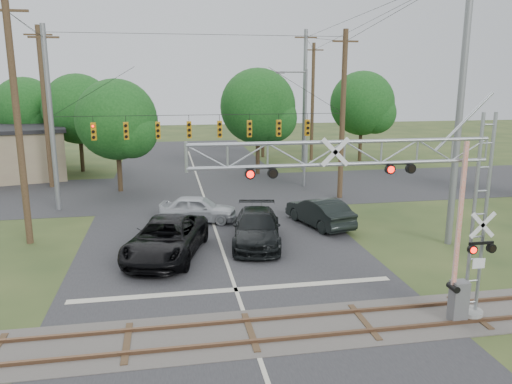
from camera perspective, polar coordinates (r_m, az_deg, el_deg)
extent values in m
plane|color=#283B1B|center=(15.55, 0.69, -19.30)|extent=(160.00, 160.00, 0.00)
cube|color=#29292C|center=(24.50, -3.79, -6.91)|extent=(14.00, 90.00, 0.02)
cube|color=#29292C|center=(37.92, -6.21, 0.17)|extent=(90.00, 12.00, 0.02)
cube|color=#4C4742|center=(17.24, -0.63, -15.76)|extent=(90.00, 3.20, 0.05)
cube|color=brown|center=(16.58, -0.19, -16.72)|extent=(90.00, 0.12, 0.14)
cube|color=brown|center=(17.83, -1.03, -14.47)|extent=(90.00, 0.12, 0.14)
cylinder|color=gray|center=(19.65, 23.19, -12.67)|extent=(0.90, 0.90, 0.30)
cube|color=silver|center=(18.66, 24.10, -7.47)|extent=(0.45, 0.03, 0.35)
cube|color=slate|center=(18.95, 22.13, -11.55)|extent=(0.55, 0.45, 1.50)
cube|color=red|center=(17.82, 22.27, -2.64)|extent=(0.14, 0.09, 5.01)
cylinder|color=gray|center=(33.75, -22.38, 7.59)|extent=(0.32, 0.32, 11.50)
cylinder|color=#3B2C1B|center=(35.14, 9.87, 8.52)|extent=(0.36, 0.36, 11.50)
cylinder|color=black|center=(33.10, -5.95, 8.76)|extent=(19.00, 0.03, 0.03)
cube|color=#C4810D|center=(33.39, -18.05, 6.60)|extent=(0.30, 0.30, 1.10)
cube|color=#C4810D|center=(33.18, -14.61, 6.78)|extent=(0.30, 0.30, 1.10)
cube|color=#C4810D|center=(33.09, -11.13, 6.94)|extent=(0.30, 0.30, 1.10)
cube|color=#C4810D|center=(33.12, -7.65, 7.07)|extent=(0.30, 0.30, 1.10)
cube|color=#C4810D|center=(33.27, -4.18, 7.17)|extent=(0.30, 0.30, 1.10)
cube|color=#C4810D|center=(33.54, -0.76, 7.25)|extent=(0.30, 0.30, 1.10)
cube|color=#C4810D|center=(33.93, 2.60, 7.30)|extent=(0.30, 0.30, 1.10)
cube|color=#C4810D|center=(34.43, 5.88, 7.33)|extent=(0.30, 0.30, 1.10)
imported|color=black|center=(24.01, -10.22, -5.26)|extent=(4.65, 7.05, 1.80)
imported|color=black|center=(25.49, 0.08, -4.11)|extent=(3.37, 6.15, 1.69)
imported|color=#B2B6BB|center=(29.67, -6.61, -1.90)|extent=(4.87, 2.96, 1.55)
imported|color=black|center=(28.82, 7.27, -2.27)|extent=(3.01, 5.26, 1.64)
cylinder|color=gray|center=(38.84, 5.63, 7.16)|extent=(0.20, 0.20, 8.97)
cylinder|color=gray|center=(38.39, 4.30, 13.53)|extent=(1.99, 0.12, 0.12)
cube|color=slate|center=(38.16, 2.81, 13.48)|extent=(0.60, 0.25, 0.15)
cylinder|color=#3B2C1B|center=(41.33, -22.99, 8.75)|extent=(0.34, 0.34, 12.12)
cube|color=#3B2C1B|center=(41.39, -23.66, 16.15)|extent=(2.00, 0.12, 0.12)
cylinder|color=gray|center=(45.86, 5.57, 10.24)|extent=(0.34, 0.34, 12.51)
cube|color=#3B2C1B|center=(45.95, 5.72, 17.17)|extent=(2.00, 0.12, 0.12)
cylinder|color=#3B2C1B|center=(27.21, -25.56, 6.88)|extent=(0.34, 0.34, 12.07)
cube|color=#3B2C1B|center=(27.30, -26.68, 18.06)|extent=(2.00, 0.12, 0.12)
cylinder|color=gray|center=(26.36, 22.29, 8.99)|extent=(0.34, 0.34, 13.87)
cylinder|color=#3B2C1B|center=(51.88, 6.47, 10.10)|extent=(0.34, 0.34, 11.77)
cube|color=#3B2C1B|center=(51.90, 6.62, 15.83)|extent=(2.00, 0.12, 0.12)
cylinder|color=#372919|center=(52.53, -24.47, 4.75)|extent=(0.36, 0.36, 3.88)
sphere|color=#134516|center=(52.23, -24.83, 8.58)|extent=(6.00, 6.00, 6.00)
cylinder|color=#372919|center=(48.01, -19.33, 4.60)|extent=(0.36, 0.36, 4.01)
sphere|color=#134516|center=(47.67, -19.65, 8.94)|extent=(6.20, 6.20, 6.20)
cylinder|color=#372919|center=(38.50, -15.36, 2.84)|extent=(0.36, 0.36, 3.81)
sphere|color=#134516|center=(38.08, -15.67, 7.98)|extent=(5.89, 5.89, 5.89)
cylinder|color=#372919|center=(44.10, 0.20, 4.79)|extent=(0.36, 0.36, 4.22)
sphere|color=#134516|center=(43.73, 0.20, 9.78)|extent=(6.53, 6.53, 6.53)
cylinder|color=#372919|center=(53.81, 0.79, 5.67)|extent=(0.36, 0.36, 3.15)
sphere|color=#134516|center=(53.53, 0.80, 8.71)|extent=(4.87, 4.87, 4.87)
cylinder|color=#372919|center=(52.41, 11.84, 5.76)|extent=(0.36, 0.36, 4.16)
sphere|color=#134516|center=(52.10, 12.03, 9.89)|extent=(6.43, 6.43, 6.43)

